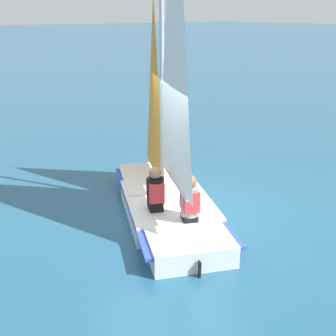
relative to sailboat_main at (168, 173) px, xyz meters
The scene contains 4 objects.
ground_plane 0.88m from the sailboat_main, 155.34° to the left, with size 260.00×260.00×0.00m, color #235675.
sailboat_main is the anchor object (origin of this frame).
sailor_helm 0.59m from the sailboat_main, 62.16° to the right, with size 0.42×0.40×1.16m.
sailor_crew 0.98m from the sailboat_main, 15.32° to the right, with size 0.42×0.40×1.16m.
Camera 1 is at (5.70, -4.40, 3.63)m, focal length 45.00 mm.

